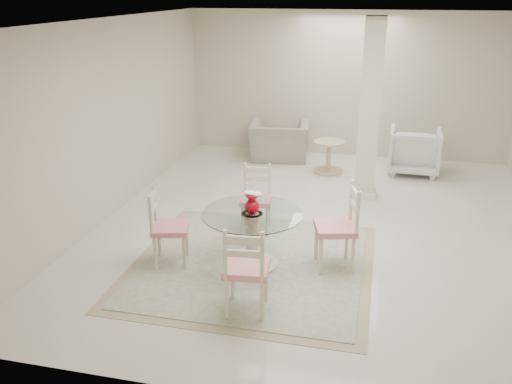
% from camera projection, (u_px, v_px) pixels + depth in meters
% --- Properties ---
extents(ground, '(7.00, 7.00, 0.00)m').
position_uv_depth(ground, '(322.00, 226.00, 7.44)').
color(ground, silver).
rests_on(ground, ground).
extents(room_shell, '(6.02, 7.02, 2.71)m').
position_uv_depth(room_shell, '(329.00, 91.00, 6.79)').
color(room_shell, beige).
rests_on(room_shell, ground).
extents(column, '(0.30, 0.30, 2.70)m').
position_uv_depth(column, '(370.00, 111.00, 8.04)').
color(column, beige).
rests_on(column, ground).
extents(area_rug, '(2.78, 2.78, 0.02)m').
position_uv_depth(area_rug, '(252.00, 265.00, 6.38)').
color(area_rug, tan).
rests_on(area_rug, ground).
extents(dining_table, '(1.15, 1.15, 0.67)m').
position_uv_depth(dining_table, '(252.00, 239.00, 6.26)').
color(dining_table, beige).
rests_on(dining_table, ground).
extents(red_vase, '(0.20, 0.17, 0.26)m').
position_uv_depth(red_vase, '(252.00, 203.00, 6.11)').
color(red_vase, '#A80514').
rests_on(red_vase, dining_table).
extents(dining_chair_east, '(0.54, 0.54, 1.11)m').
position_uv_depth(dining_chair_east, '(342.00, 221.00, 6.14)').
color(dining_chair_east, '#F1E5C6').
rests_on(dining_chair_east, ground).
extents(dining_chair_north, '(0.44, 0.44, 0.99)m').
position_uv_depth(dining_chair_north, '(257.00, 193.00, 7.15)').
color(dining_chair_north, beige).
rests_on(dining_chair_north, ground).
extents(dining_chair_west, '(0.50, 0.50, 1.02)m').
position_uv_depth(dining_chair_west, '(164.00, 222.00, 6.24)').
color(dining_chair_west, beige).
rests_on(dining_chair_west, ground).
extents(dining_chair_south, '(0.47, 0.47, 1.07)m').
position_uv_depth(dining_chair_south, '(246.00, 264.00, 5.23)').
color(dining_chair_south, beige).
rests_on(dining_chair_south, ground).
extents(recliner_taupe, '(1.21, 1.10, 0.71)m').
position_uv_depth(recliner_taupe, '(279.00, 141.00, 10.23)').
color(recliner_taupe, gray).
rests_on(recliner_taupe, ground).
extents(armchair_white, '(0.88, 0.90, 0.80)m').
position_uv_depth(armchair_white, '(414.00, 151.00, 9.45)').
color(armchair_white, white).
rests_on(armchair_white, ground).
extents(side_table, '(0.54, 0.54, 0.56)m').
position_uv_depth(side_table, '(328.00, 158.00, 9.51)').
color(side_table, tan).
rests_on(side_table, ground).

